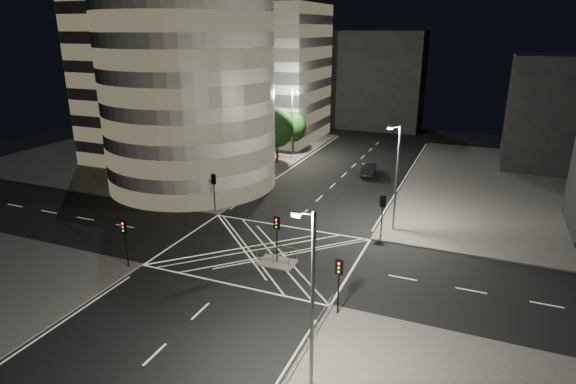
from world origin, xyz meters
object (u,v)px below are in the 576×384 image
at_px(traffic_signal_fr, 383,208).
at_px(street_lamp_right_near, 311,297).
at_px(traffic_signal_nl, 125,235).
at_px(street_lamp_right_far, 396,175).
at_px(street_lamp_left_near, 232,149).
at_px(street_lamp_left_far, 292,122).
at_px(traffic_signal_nr, 339,276).
at_px(traffic_signal_fl, 214,185).
at_px(central_island, 277,262).
at_px(traffic_signal_island, 277,231).
at_px(sedan, 369,169).

relative_size(traffic_signal_fr, street_lamp_right_near, 0.40).
height_order(traffic_signal_nl, street_lamp_right_far, street_lamp_right_far).
distance_m(street_lamp_left_near, street_lamp_left_far, 18.00).
bearing_deg(street_lamp_right_near, traffic_signal_fr, 91.75).
bearing_deg(street_lamp_right_near, street_lamp_right_far, 90.00).
relative_size(traffic_signal_nr, street_lamp_left_far, 0.40).
xyz_separation_m(traffic_signal_fl, traffic_signal_fr, (17.60, 0.00, 0.00)).
distance_m(traffic_signal_nr, street_lamp_left_far, 41.15).
bearing_deg(traffic_signal_nr, central_island, 142.07).
xyz_separation_m(central_island, street_lamp_right_near, (7.44, -12.50, 5.47)).
bearing_deg(traffic_signal_island, traffic_signal_fr, 50.67).
xyz_separation_m(traffic_signal_fr, street_lamp_left_far, (-18.24, 23.20, 2.63)).
relative_size(central_island, street_lamp_left_near, 0.30).
bearing_deg(street_lamp_right_far, sedan, 110.56).
bearing_deg(street_lamp_right_far, traffic_signal_island, -125.30).
xyz_separation_m(street_lamp_left_far, street_lamp_right_near, (18.87, -44.00, 0.00)).
relative_size(street_lamp_right_far, sedan, 2.01).
relative_size(traffic_signal_fl, traffic_signal_island, 1.00).
height_order(traffic_signal_island, street_lamp_right_near, street_lamp_right_near).
bearing_deg(street_lamp_left_near, central_island, -49.73).
relative_size(traffic_signal_nl, street_lamp_left_far, 0.40).
relative_size(street_lamp_left_far, sedan, 2.01).
relative_size(traffic_signal_nr, street_lamp_left_near, 0.40).
bearing_deg(traffic_signal_nr, traffic_signal_fr, 90.00).
relative_size(traffic_signal_island, street_lamp_left_far, 0.40).
xyz_separation_m(street_lamp_left_near, street_lamp_left_far, (0.00, 18.00, 0.00)).
distance_m(traffic_signal_island, street_lamp_right_far, 13.13).
xyz_separation_m(traffic_signal_nl, street_lamp_right_near, (18.24, -7.20, 2.63)).
bearing_deg(street_lamp_left_near, traffic_signal_island, -49.73).
bearing_deg(sedan, street_lamp_right_far, 102.15).
height_order(street_lamp_left_near, street_lamp_right_near, same).
relative_size(street_lamp_left_far, street_lamp_right_near, 1.00).
distance_m(traffic_signal_fr, sedan, 20.44).
height_order(street_lamp_right_far, street_lamp_right_near, same).
distance_m(traffic_signal_fl, street_lamp_right_far, 18.55).
height_order(street_lamp_left_far, street_lamp_right_near, same).
xyz_separation_m(central_island, street_lamp_left_far, (-11.44, 31.50, 5.47)).
bearing_deg(sedan, traffic_signal_island, 79.62).
bearing_deg(traffic_signal_fl, traffic_signal_nl, -90.00).
bearing_deg(traffic_signal_nl, central_island, 26.14).
xyz_separation_m(central_island, traffic_signal_fl, (-10.80, 8.30, 2.84)).
bearing_deg(traffic_signal_fr, street_lamp_right_far, 73.89).
bearing_deg(sedan, traffic_signal_fr, 98.29).
bearing_deg(central_island, street_lamp_left_far, 109.95).
height_order(central_island, traffic_signal_nr, traffic_signal_nr).
height_order(traffic_signal_nl, traffic_signal_island, same).
bearing_deg(central_island, street_lamp_left_near, 130.27).
bearing_deg(traffic_signal_island, central_island, 0.00).
bearing_deg(sedan, traffic_signal_fl, 50.47).
distance_m(traffic_signal_fr, street_lamp_right_near, 20.97).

